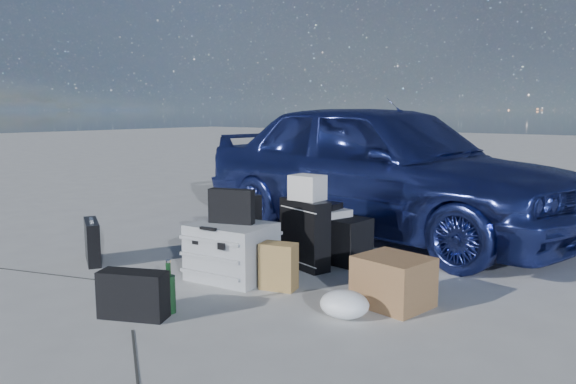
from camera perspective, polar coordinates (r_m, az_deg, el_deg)
The scene contains 16 objects.
ground at distance 4.22m, azimuth -9.41°, elevation -9.93°, with size 60.00×60.00×0.00m, color #B0B0AB.
car at distance 6.00m, azimuth 9.45°, elevation 2.51°, with size 1.70×4.22×1.44m, color #2D3B8E.
pelican_case at distance 4.44m, azimuth -5.71°, elevation -5.99°, with size 0.60×0.49×0.44m, color #A7A9AD.
laptop_bag at distance 4.40m, azimuth -5.77°, elevation -1.45°, with size 0.36×0.09×0.27m, color black.
briefcase at distance 5.17m, azimuth -19.27°, elevation -4.78°, with size 0.47×0.10×0.37m, color black.
suitcase_left at distance 4.92m, azimuth -4.90°, elevation -3.55°, with size 0.47×0.17×0.61m, color black.
suitcase_right at distance 4.70m, azimuth 1.70°, elevation -4.28°, with size 0.48×0.17×0.58m, color black.
white_carton at distance 4.62m, azimuth 1.98°, elevation 0.46°, with size 0.26×0.21×0.21m, color beige.
duffel_bag at distance 5.02m, azimuth 3.94°, elevation -4.56°, with size 0.78×0.34×0.39m, color black.
flat_box_white at distance 4.97m, azimuth 4.06°, elevation -2.03°, with size 0.36×0.27×0.06m, color beige.
flat_box_black at distance 4.95m, azimuth 3.84°, elevation -1.37°, with size 0.25×0.18×0.05m, color black.
kraft_bag at distance 4.17m, azimuth -0.96°, elevation -7.55°, with size 0.26×0.16×0.35m, color olive.
cardboard_box at distance 3.89m, azimuth 10.65°, elevation -8.91°, with size 0.45×0.39×0.34m, color brown.
plastic_bag at distance 3.66m, azimuth 5.75°, elevation -11.28°, with size 0.32×0.27×0.18m, color silver.
messenger_bag at distance 3.75m, azimuth -15.46°, elevation -10.02°, with size 0.43×0.16×0.30m, color black.
green_bottle at distance 3.78m, azimuth -12.01°, elevation -9.47°, with size 0.09×0.09×0.34m, color black.
Camera 1 is at (2.94, -2.72, 1.31)m, focal length 35.00 mm.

